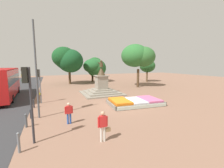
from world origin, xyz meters
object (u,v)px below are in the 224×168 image
city_bus (3,82)px  kerb_bollard_mid_b (30,114)px  kerb_bollard_north (34,103)px  kerb_bollard_south (19,142)px  flower_planter (135,102)px  pedestrian_crossing_plaza (69,112)px  traffic_light_near_crossing (28,91)px  statue_monument (101,88)px  kerb_bollard_mid_a (26,120)px  traffic_light_mid_block (39,80)px  banner_pole (36,68)px  pedestrian_with_handbag (103,125)px

city_bus → kerb_bollard_mid_b: size_ratio=14.40×
city_bus → kerb_bollard_north: city_bus is taller
kerb_bollard_south → kerb_bollard_north: bearing=90.1°
flower_planter → city_bus: size_ratio=0.52×
pedestrian_crossing_plaza → traffic_light_near_crossing: bearing=-137.9°
flower_planter → statue_monument: size_ratio=1.07×
kerb_bollard_south → kerb_bollard_north: 8.07m
traffic_light_near_crossing → kerb_bollard_mid_a: bearing=102.6°
traffic_light_mid_block → kerb_bollard_north: (-0.48, -1.59, -2.07)m
flower_planter → kerb_bollard_mid_b: 9.65m
flower_planter → banner_pole: bearing=-177.1°
flower_planter → traffic_light_near_crossing: traffic_light_near_crossing is taller
traffic_light_near_crossing → pedestrian_with_handbag: (3.57, -1.29, -1.86)m
statue_monument → pedestrian_with_handbag: size_ratio=3.13×
banner_pole → pedestrian_crossing_plaza: 4.26m
banner_pole → pedestrian_crossing_plaza: banner_pole is taller
pedestrian_crossing_plaza → kerb_bollard_mid_a: bearing=169.5°
banner_pole → traffic_light_mid_block: bearing=91.7°
pedestrian_crossing_plaza → pedestrian_with_handbag: bearing=-66.7°
kerb_bollard_south → kerb_bollard_mid_a: bearing=91.4°
banner_pole → traffic_light_near_crossing: bearing=-91.9°
kerb_bollard_north → kerb_bollard_mid_b: bearing=-89.6°
banner_pole → city_bus: 10.21m
kerb_bollard_north → banner_pole: bearing=-79.0°
kerb_bollard_mid_b → kerb_bollard_north: size_ratio=0.90×
flower_planter → city_bus: (-13.35, 8.62, 1.82)m
traffic_light_mid_block → pedestrian_crossing_plaza: size_ratio=2.38×
city_bus → pedestrian_with_handbag: bearing=-61.9°
kerb_bollard_mid_b → flower_planter: bearing=2.5°
flower_planter → traffic_light_near_crossing: 10.59m
city_bus → kerb_bollard_mid_a: bearing=-71.4°
traffic_light_mid_block → banner_pole: bearing=-88.3°
traffic_light_near_crossing → banner_pole: bearing=88.1°
kerb_bollard_mid_a → pedestrian_with_handbag: bearing=-42.3°
banner_pole → kerb_bollard_mid_a: (-0.69, -1.68, -3.42)m
traffic_light_near_crossing → kerb_bollard_mid_b: traffic_light_near_crossing is taller
city_bus → statue_monument: bearing=-9.5°
statue_monument → kerb_bollard_mid_a: bearing=-133.5°
statue_monument → kerb_bollard_south: statue_monument is taller
traffic_light_near_crossing → pedestrian_crossing_plaza: (2.17, 1.96, -1.95)m
statue_monument → traffic_light_mid_block: bearing=-163.5°
kerb_bollard_south → kerb_bollard_north: size_ratio=1.21×
kerb_bollard_south → kerb_bollard_mid_b: kerb_bollard_south is taller
flower_planter → kerb_bollard_north: bearing=164.1°
statue_monument → kerb_bollard_mid_a: (-8.31, -8.77, -0.39)m
kerb_bollard_mid_b → statue_monument: bearing=40.6°
traffic_light_mid_block → kerb_bollard_south: traffic_light_mid_block is taller
kerb_bollard_south → city_bus: bearing=104.9°
traffic_light_near_crossing → pedestrian_crossing_plaza: 3.52m
flower_planter → city_bus: 16.00m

